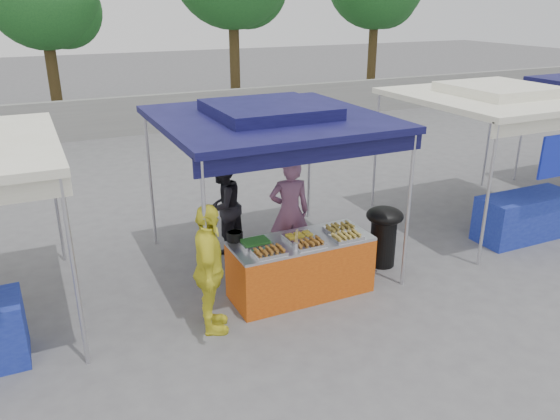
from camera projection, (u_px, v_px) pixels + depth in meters
name	position (u px, v px, depth m)	size (l,w,h in m)	color
ground_plane	(297.00, 290.00, 8.00)	(80.00, 80.00, 0.00)	#5D5C5F
back_wall	(139.00, 115.00, 17.07)	(40.00, 0.25, 1.20)	gray
main_canopy	(269.00, 118.00, 7.96)	(3.20, 3.20, 2.57)	silver
neighbor_stall_right	(510.00, 143.00, 9.69)	(3.20, 3.20, 2.57)	silver
vendor_table	(301.00, 267.00, 7.76)	(2.00, 0.80, 0.85)	#C74F12
food_tray_fl	(269.00, 252.00, 7.16)	(0.42, 0.30, 0.07)	silver
food_tray_fm	(309.00, 244.00, 7.40)	(0.42, 0.30, 0.07)	silver
food_tray_fr	(346.00, 237.00, 7.63)	(0.42, 0.30, 0.07)	silver
food_tray_bl	(256.00, 243.00, 7.43)	(0.42, 0.30, 0.07)	silver
food_tray_bm	(299.00, 236.00, 7.64)	(0.42, 0.30, 0.07)	silver
food_tray_br	(340.00, 228.00, 7.90)	(0.42, 0.30, 0.07)	silver
cooking_pot	(235.00, 236.00, 7.56)	(0.22, 0.22, 0.13)	black
skewer_cup	(296.00, 246.00, 7.30)	(0.08, 0.08, 0.10)	silver
wok_burner	(384.00, 231.00, 8.57)	(0.58, 0.58, 0.98)	black
crate_left	(265.00, 268.00, 8.34)	(0.49, 0.34, 0.29)	#1425A7
crate_right	(310.00, 262.00, 8.50)	(0.51, 0.36, 0.31)	#1425A7
crate_stacked	(310.00, 245.00, 8.39)	(0.47, 0.33, 0.28)	#1425A7
vendor_woman	(289.00, 212.00, 8.53)	(0.64, 0.42, 1.75)	#8D5A7B
helper_man	(223.00, 206.00, 8.98)	(0.78, 0.61, 1.61)	black
customer_person	(210.00, 270.00, 6.74)	(1.01, 0.42, 1.72)	yellow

